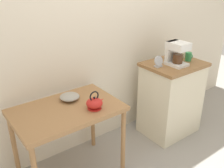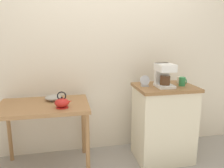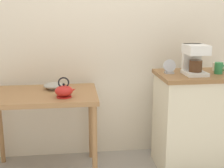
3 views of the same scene
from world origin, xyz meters
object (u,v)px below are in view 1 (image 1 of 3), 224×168
Objects in this scene: coffee_maker at (176,52)px; table_clock at (159,62)px; mug_tall_green at (188,57)px; teakettle at (95,103)px; mug_small_cream at (182,54)px; bowl_stoneware at (70,97)px.

table_clock is at bearing 163.58° from coffee_maker.
mug_tall_green is (0.23, -0.00, -0.09)m from coffee_maker.
table_clock is at bearing 8.28° from teakettle.
mug_small_cream is 0.68× the size of table_clock.
coffee_maker reaches higher than teakettle.
bowl_stoneware is 1.04m from table_clock.
mug_small_cream is (0.05, 0.13, -0.01)m from mug_tall_green.
coffee_maker is at bearing -9.41° from bowl_stoneware.
teakettle is 1.79× the size of mug_tall_green.
bowl_stoneware is at bearing 172.00° from mug_tall_green.
mug_tall_green is at bearing 3.10° from teakettle.
mug_small_cream is at bearing -2.76° from bowl_stoneware.
bowl_stoneware is 1.03× the size of teakettle.
mug_small_cream is at bearing 70.53° from mug_tall_green.
bowl_stoneware is at bearing 109.69° from teakettle.
mug_small_cream reaches higher than bowl_stoneware.
bowl_stoneware is at bearing 172.02° from table_clock.
table_clock reaches higher than bowl_stoneware.
coffee_maker is 2.10× the size of table_clock.
mug_tall_green is 0.80× the size of table_clock.
coffee_maker is 0.25m from mug_tall_green.
coffee_maker reaches higher than mug_tall_green.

